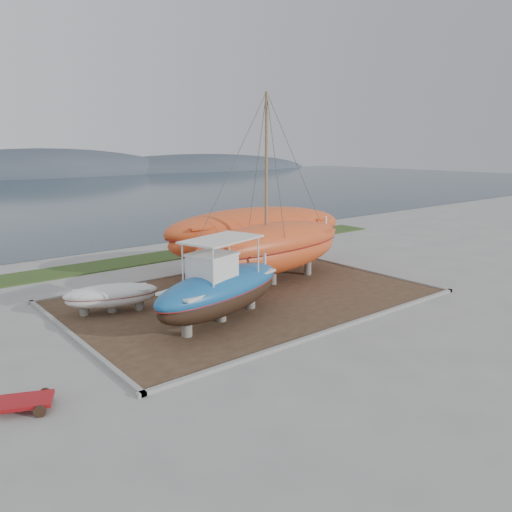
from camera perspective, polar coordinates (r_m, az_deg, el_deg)
ground at (r=23.30m, az=5.30°, el=-7.02°), size 140.00×140.00×0.00m
dirt_patch at (r=26.14m, az=-0.86°, el=-4.71°), size 18.00×12.00×0.06m
curb_frame at (r=26.13m, az=-0.86°, el=-4.61°), size 18.60×12.60×0.15m
grass_strip at (r=35.59m, az=-12.42°, el=-0.32°), size 44.00×3.00×0.08m
blue_caique at (r=22.12m, az=-4.05°, el=-2.81°), size 8.17×4.44×3.76m
white_dinghy at (r=24.53m, az=-16.16°, el=-4.72°), size 4.63×2.92×1.30m
orange_sailboat at (r=27.50m, az=1.97°, el=7.31°), size 10.90×4.04×10.44m
orange_bare_hull at (r=30.91m, az=0.04°, el=1.78°), size 12.35×5.84×3.90m
red_trailer at (r=17.10m, az=-24.93°, el=-15.16°), size 2.68×2.08×0.34m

